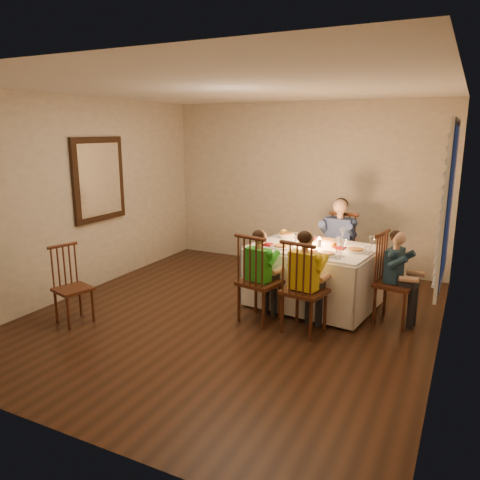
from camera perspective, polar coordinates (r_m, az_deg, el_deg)
The scene contains 26 objects.
ground at distance 5.64m, azimuth -0.95°, elevation -9.33°, with size 5.00×5.00×0.00m, color black.
wall_left at distance 6.61m, azimuth -18.68°, elevation 5.05°, with size 0.02×5.00×2.60m, color beige.
wall_right at distance 4.70m, azimuth 24.16°, elevation 1.48°, with size 0.02×5.00×2.60m, color beige.
wall_back at distance 7.56m, azimuth 7.79°, elevation 6.59°, with size 4.50×0.02×2.60m, color beige.
ceiling at distance 5.22m, azimuth -1.06°, elevation 18.04°, with size 5.00×5.00×0.00m, color white.
dining_table at distance 5.88m, azimuth 8.92°, elevation -2.84°, with size 1.60×1.24×0.74m.
chair_adult at distance 6.74m, azimuth 11.64°, elevation -5.75°, with size 0.43×0.41×1.05m, color #3A1B0F, non-canonical shape.
chair_near_left at distance 5.54m, azimuth 2.37°, elevation -9.77°, with size 0.43×0.41×1.05m, color #3A1B0F, non-canonical shape.
chair_near_right at distance 5.30m, azimuth 7.70°, elevation -10.98°, with size 0.43×0.41×1.05m, color #3A1B0F, non-canonical shape.
chair_end at distance 5.76m, azimuth 18.08°, elevation -9.51°, with size 0.43×0.41×1.05m, color #3A1B0F, non-canonical shape.
chair_extra at distance 5.81m, azimuth -19.38°, elevation -9.40°, with size 0.37×0.35×0.90m, color #3A1B0F, non-canonical shape.
adult at distance 6.74m, azimuth 11.64°, elevation -5.75°, with size 0.47×0.43×1.27m, color navy, non-canonical shape.
child_green at distance 5.54m, azimuth 2.37°, elevation -9.77°, with size 0.36×0.33×1.08m, color green, non-canonical shape.
child_yellow at distance 5.30m, azimuth 7.70°, elevation -10.98°, with size 0.40×0.36×1.14m, color yellow, non-canonical shape.
child_teal at distance 5.76m, azimuth 18.08°, elevation -9.51°, with size 0.36×0.33×1.08m, color #1A3242, non-canonical shape.
setting_adult at distance 6.09m, azimuth 10.68°, elevation -0.10°, with size 0.26×0.26×0.02m, color white.
setting_green at distance 5.70m, azimuth 5.03°, elevation -0.85°, with size 0.26×0.26×0.02m, color white.
setting_yellow at distance 5.43m, azimuth 10.49°, elevation -1.74°, with size 0.26×0.26×0.02m, color white.
setting_teal at distance 5.67m, azimuth 13.90°, elevation -1.26°, with size 0.26×0.26×0.02m, color white.
candle_left at distance 5.85m, azimuth 8.10°, elevation -0.15°, with size 0.06×0.06×0.10m, color white.
candle_right at distance 5.78m, azimuth 9.62°, elevation -0.36°, with size 0.06×0.06×0.10m, color white.
squash at distance 6.33m, azimuth 5.33°, elevation 0.91°, with size 0.09×0.09×0.09m, color yellow.
orange_fruit at distance 5.77m, azimuth 11.36°, elevation -0.57°, with size 0.08×0.08×0.08m, color orange.
serving_bowl at distance 6.23m, azimuth 5.68°, elevation 0.53°, with size 0.23×0.23×0.06m, color white.
wall_mirror at distance 6.77m, azimuth -16.82°, elevation 7.08°, with size 0.06×0.95×1.15m.
window_blinds at distance 4.77m, azimuth 23.92°, elevation 4.11°, with size 0.07×1.34×1.54m.
Camera 1 is at (2.39, -4.62, 2.17)m, focal length 35.00 mm.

